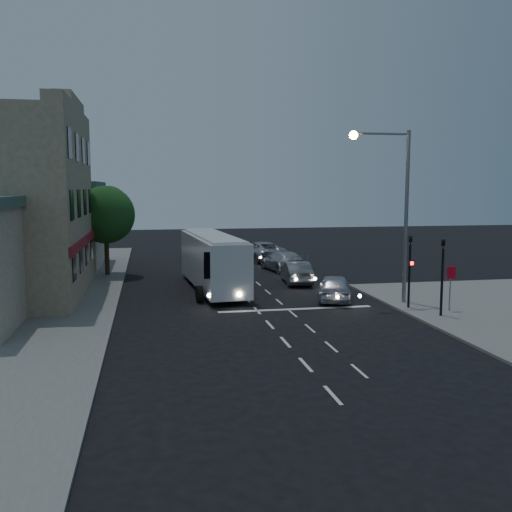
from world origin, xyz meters
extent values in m
plane|color=black|center=(0.00, 0.00, 0.00)|extent=(120.00, 120.00, 0.00)
cube|color=slate|center=(-13.00, 8.00, 0.06)|extent=(12.00, 50.00, 0.12)
cube|color=silver|center=(0.00, -10.00, 0.01)|extent=(0.12, 1.60, 0.01)
cube|color=silver|center=(0.00, -7.00, 0.01)|extent=(0.12, 1.60, 0.01)
cube|color=silver|center=(0.00, -4.00, 0.01)|extent=(0.12, 1.60, 0.01)
cube|color=silver|center=(0.00, -1.00, 0.01)|extent=(0.12, 1.60, 0.01)
cube|color=silver|center=(0.00, 2.00, 0.01)|extent=(0.12, 1.60, 0.01)
cube|color=silver|center=(0.00, 5.00, 0.01)|extent=(0.12, 1.60, 0.01)
cube|color=silver|center=(0.00, 8.00, 0.01)|extent=(0.12, 1.60, 0.01)
cube|color=silver|center=(0.00, 11.00, 0.01)|extent=(0.12, 1.60, 0.01)
cube|color=silver|center=(0.00, 14.00, 0.01)|extent=(0.12, 1.60, 0.01)
cube|color=silver|center=(0.00, 17.00, 0.01)|extent=(0.12, 1.60, 0.01)
cube|color=silver|center=(1.60, -8.00, 0.01)|extent=(0.10, 1.50, 0.01)
cube|color=silver|center=(1.60, -5.00, 0.01)|extent=(0.10, 1.50, 0.01)
cube|color=silver|center=(1.60, -2.00, 0.01)|extent=(0.10, 1.50, 0.01)
cube|color=silver|center=(1.60, 1.00, 0.01)|extent=(0.10, 1.50, 0.01)
cube|color=silver|center=(1.60, 4.00, 0.01)|extent=(0.10, 1.50, 0.01)
cube|color=silver|center=(1.60, 7.00, 0.01)|extent=(0.10, 1.50, 0.01)
cube|color=silver|center=(1.60, 10.00, 0.01)|extent=(0.10, 1.50, 0.01)
cube|color=silver|center=(1.60, 13.00, 0.01)|extent=(0.10, 1.50, 0.01)
cube|color=silver|center=(1.60, 16.00, 0.01)|extent=(0.10, 1.50, 0.01)
cube|color=silver|center=(1.60, 19.00, 0.01)|extent=(0.10, 1.50, 0.01)
cube|color=silver|center=(2.00, 2.00, 0.01)|extent=(8.00, 0.35, 0.01)
cube|color=silver|center=(-1.54, 8.47, 1.79)|extent=(3.11, 11.13, 2.93)
cube|color=silver|center=(-1.54, 8.47, 3.30)|extent=(2.71, 10.74, 0.16)
cube|color=black|center=(-1.54, 3.02, 2.24)|extent=(2.11, 0.27, 1.37)
cube|color=black|center=(-0.38, 8.93, 2.38)|extent=(0.72, 9.14, 0.82)
cube|color=black|center=(-2.69, 8.93, 2.38)|extent=(0.72, 9.14, 0.82)
cube|color=#9C1B03|center=(-0.37, 9.38, 1.37)|extent=(0.40, 5.03, 1.28)
cube|color=#9C1B03|center=(-2.70, 9.38, 1.37)|extent=(0.40, 5.03, 1.28)
cylinder|color=black|center=(-2.68, 4.62, 0.46)|extent=(0.39, 0.94, 0.92)
cylinder|color=black|center=(-0.39, 4.62, 0.46)|extent=(0.39, 0.94, 0.92)
cylinder|color=black|center=(-2.68, 10.76, 0.46)|extent=(0.39, 0.94, 0.92)
cylinder|color=black|center=(-0.39, 10.76, 0.46)|extent=(0.39, 0.94, 0.92)
cylinder|color=black|center=(-2.68, 12.31, 0.46)|extent=(0.39, 0.94, 0.92)
cylinder|color=black|center=(-0.39, 12.31, 0.46)|extent=(0.39, 0.94, 0.92)
cylinder|color=#FFF2CC|center=(-2.32, 2.95, 0.69)|extent=(0.24, 0.06, 0.24)
cylinder|color=#FFF2CC|center=(-0.76, 2.95, 0.69)|extent=(0.24, 0.06, 0.24)
imported|color=#B8B8C6|center=(4.68, 3.80, 0.73)|extent=(2.96, 4.60, 1.46)
imported|color=gray|center=(4.05, 9.69, 0.72)|extent=(1.91, 4.50, 1.45)
imported|color=#BBBBBF|center=(4.47, 15.16, 0.75)|extent=(2.85, 5.41, 1.49)
imported|color=#A7A7AE|center=(4.03, 21.53, 0.81)|extent=(3.96, 6.32, 1.63)
cylinder|color=black|center=(7.60, 0.80, 1.72)|extent=(0.12, 0.12, 3.20)
imported|color=black|center=(7.60, 0.80, 3.77)|extent=(0.15, 0.18, 0.90)
cube|color=black|center=(7.60, 0.62, 2.42)|extent=(0.25, 0.12, 0.30)
cube|color=#FF0C0C|center=(7.60, 0.55, 2.42)|extent=(0.16, 0.02, 0.18)
cylinder|color=black|center=(8.30, -1.20, 1.72)|extent=(0.12, 0.12, 3.20)
imported|color=black|center=(8.30, -1.20, 3.77)|extent=(0.18, 0.15, 0.90)
cylinder|color=slate|center=(9.30, -0.20, 1.12)|extent=(0.06, 0.06, 2.00)
cube|color=#B90416|center=(9.30, -0.27, 2.02)|extent=(0.45, 0.03, 0.60)
cylinder|color=slate|center=(8.00, 2.20, 4.62)|extent=(0.20, 0.20, 9.00)
cylinder|color=slate|center=(6.50, 2.20, 8.92)|extent=(3.00, 0.12, 0.12)
sphere|color=#FFBF59|center=(5.00, 2.20, 8.82)|extent=(0.44, 0.44, 0.44)
cube|color=#837252|center=(-9.50, 8.00, 10.37)|extent=(1.00, 12.00, 0.50)
cube|color=#837252|center=(-9.50, 8.00, 10.87)|extent=(1.00, 6.00, 0.50)
cube|color=maroon|center=(-8.95, 8.00, 3.12)|extent=(0.15, 12.00, 0.50)
cube|color=black|center=(-8.98, 3.50, 2.32)|extent=(0.06, 1.30, 1.50)
cube|color=black|center=(-8.98, 6.50, 2.32)|extent=(0.06, 1.30, 1.50)
cube|color=black|center=(-8.98, 9.50, 2.32)|extent=(0.06, 1.30, 1.50)
cube|color=black|center=(-8.98, 12.50, 2.32)|extent=(0.06, 1.30, 1.50)
cube|color=black|center=(-8.98, 3.50, 5.32)|extent=(0.06, 1.30, 1.50)
cube|color=black|center=(-8.98, 6.50, 5.32)|extent=(0.06, 1.30, 1.50)
cube|color=black|center=(-8.98, 9.50, 5.32)|extent=(0.06, 1.30, 1.50)
cube|color=black|center=(-8.98, 12.50, 5.32)|extent=(0.06, 1.30, 1.50)
cube|color=black|center=(-8.98, 3.50, 8.32)|extent=(0.06, 1.30, 1.50)
cube|color=black|center=(-8.98, 6.50, 8.32)|extent=(0.06, 1.30, 1.50)
cube|color=black|center=(-8.98, 9.50, 8.32)|extent=(0.06, 1.30, 1.50)
cube|color=black|center=(-8.98, 12.50, 8.32)|extent=(0.06, 1.30, 1.50)
cube|color=gray|center=(-13.50, 20.00, 3.12)|extent=(9.00, 9.00, 6.00)
cube|color=#426256|center=(-13.50, 20.00, 6.37)|extent=(9.40, 9.40, 0.50)
cylinder|color=black|center=(-8.20, 15.00, 1.52)|extent=(0.32, 0.32, 2.80)
sphere|color=#1B3F1C|center=(-8.20, 15.00, 4.32)|extent=(4.00, 4.00, 4.00)
sphere|color=#24611F|center=(-8.00, 15.60, 5.02)|extent=(2.60, 2.60, 2.60)
sphere|color=#1B3F1C|center=(-8.50, 14.40, 4.72)|extent=(2.40, 2.40, 2.40)
camera|label=1|loc=(-5.32, -25.71, 6.17)|focal=40.00mm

